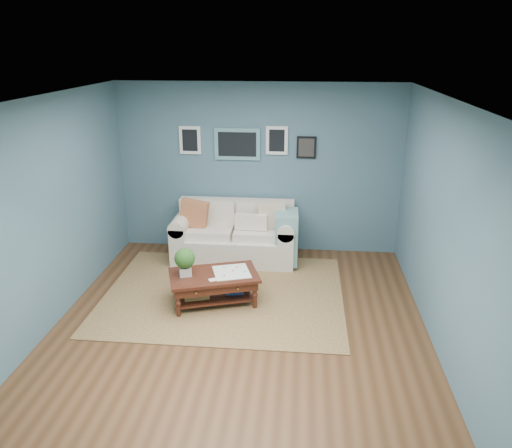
# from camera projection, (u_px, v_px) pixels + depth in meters

# --- Properties ---
(room_shell) EXTENTS (5.00, 5.02, 2.70)m
(room_shell) POSITION_uv_depth(u_px,v_px,m) (238.00, 220.00, 5.65)
(room_shell) COLOR brown
(room_shell) RESTS_ON ground
(area_rug) EXTENTS (3.22, 2.58, 0.01)m
(area_rug) POSITION_uv_depth(u_px,v_px,m) (224.00, 294.00, 6.84)
(area_rug) COLOR brown
(area_rug) RESTS_ON ground
(loveseat) EXTENTS (1.94, 0.88, 1.00)m
(loveseat) POSITION_uv_depth(u_px,v_px,m) (240.00, 235.00, 7.84)
(loveseat) COLOR silver
(loveseat) RESTS_ON ground
(coffee_table) EXTENTS (1.28, 0.98, 0.79)m
(coffee_table) POSITION_uv_depth(u_px,v_px,m) (209.00, 279.00, 6.48)
(coffee_table) COLOR black
(coffee_table) RESTS_ON ground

